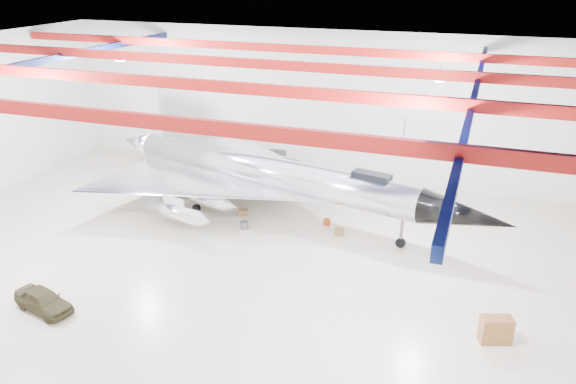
% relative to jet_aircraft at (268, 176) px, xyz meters
% --- Properties ---
extents(floor, '(40.00, 40.00, 0.00)m').
position_rel_jet_aircraft_xyz_m(floor, '(0.21, -6.81, -2.57)').
color(floor, beige).
rests_on(floor, ground).
extents(wall_back, '(40.00, 0.00, 40.00)m').
position_rel_jet_aircraft_xyz_m(wall_back, '(0.21, 8.19, 2.93)').
color(wall_back, silver).
rests_on(wall_back, floor).
extents(ceiling, '(40.00, 40.00, 0.00)m').
position_rel_jet_aircraft_xyz_m(ceiling, '(0.21, -6.81, 8.43)').
color(ceiling, '#0A0F38').
rests_on(ceiling, wall_back).
extents(ceiling_structure, '(39.50, 29.50, 1.08)m').
position_rel_jet_aircraft_xyz_m(ceiling_structure, '(0.21, -6.81, 7.75)').
color(ceiling_structure, maroon).
rests_on(ceiling_structure, ceiling).
extents(jet_aircraft, '(28.45, 19.60, 7.84)m').
position_rel_jet_aircraft_xyz_m(jet_aircraft, '(0.00, 0.00, 0.00)').
color(jet_aircraft, silver).
rests_on(jet_aircraft, floor).
extents(jeep, '(3.47, 2.03, 1.11)m').
position_rel_jet_aircraft_xyz_m(jeep, '(-5.82, -14.23, -2.02)').
color(jeep, '#36311B').
rests_on(jeep, floor).
extents(desk, '(1.49, 1.08, 1.23)m').
position_rel_jet_aircraft_xyz_m(desk, '(14.37, -9.48, -1.96)').
color(desk, brown).
rests_on(desk, floor).
extents(crate_ply, '(0.52, 0.43, 0.34)m').
position_rel_jet_aircraft_xyz_m(crate_ply, '(-7.34, -1.87, -2.40)').
color(crate_ply, olive).
rests_on(crate_ply, floor).
extents(toolbox_red, '(0.42, 0.35, 0.27)m').
position_rel_jet_aircraft_xyz_m(toolbox_red, '(-3.34, 0.39, -2.43)').
color(toolbox_red, '#9D2E0F').
rests_on(toolbox_red, floor).
extents(engine_drum, '(0.63, 0.63, 0.47)m').
position_rel_jet_aircraft_xyz_m(engine_drum, '(-0.51, -2.85, -2.34)').
color(engine_drum, '#59595B').
rests_on(engine_drum, floor).
extents(parts_bin, '(0.65, 0.56, 0.40)m').
position_rel_jet_aircraft_xyz_m(parts_bin, '(5.28, -1.66, -2.37)').
color(parts_bin, olive).
rests_on(parts_bin, floor).
extents(crate_small, '(0.45, 0.36, 0.30)m').
position_rel_jet_aircraft_xyz_m(crate_small, '(-9.52, 0.54, -2.42)').
color(crate_small, '#59595B').
rests_on(crate_small, floor).
extents(tool_chest, '(0.49, 0.49, 0.39)m').
position_rel_jet_aircraft_xyz_m(tool_chest, '(4.20, -0.59, -2.38)').
color(tool_chest, '#9D2E0F').
rests_on(tool_chest, floor).
extents(oil_barrel, '(0.69, 0.63, 0.40)m').
position_rel_jet_aircraft_xyz_m(oil_barrel, '(-1.39, -1.01, -2.37)').
color(oil_barrel, olive).
rests_on(oil_barrel, floor).
extents(spares_box, '(0.46, 0.46, 0.33)m').
position_rel_jet_aircraft_xyz_m(spares_box, '(0.91, 3.27, -2.41)').
color(spares_box, '#59595B').
rests_on(spares_box, floor).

